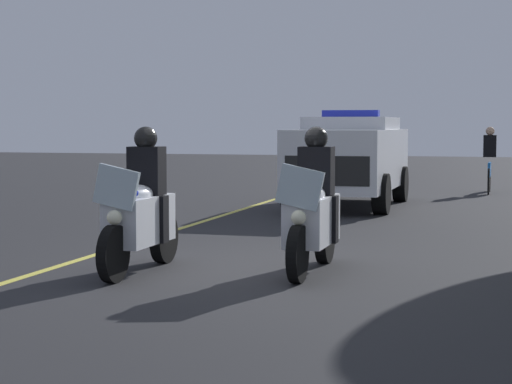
{
  "coord_description": "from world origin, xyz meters",
  "views": [
    {
      "loc": [
        10.5,
        3.11,
        1.74
      ],
      "look_at": [
        -0.29,
        0.0,
        0.9
      ],
      "focal_mm": 63.21,
      "sensor_mm": 36.0,
      "label": 1
    }
  ],
  "objects_px": {
    "police_motorcycle_lead_left": "(140,213)",
    "cyclist_background": "(490,160)",
    "police_motorcycle_lead_right": "(313,213)",
    "police_suv": "(350,156)"
  },
  "relations": [
    {
      "from": "police_motorcycle_lead_left",
      "to": "police_suv",
      "type": "height_order",
      "value": "police_suv"
    },
    {
      "from": "police_suv",
      "to": "cyclist_background",
      "type": "xyz_separation_m",
      "value": [
        -4.71,
        2.76,
        -0.22
      ]
    },
    {
      "from": "police_motorcycle_lead_left",
      "to": "police_motorcycle_lead_right",
      "type": "height_order",
      "value": "same"
    },
    {
      "from": "police_motorcycle_lead_right",
      "to": "police_suv",
      "type": "xyz_separation_m",
      "value": [
        -8.64,
        -1.1,
        0.37
      ]
    },
    {
      "from": "police_motorcycle_lead_right",
      "to": "cyclist_background",
      "type": "height_order",
      "value": "police_motorcycle_lead_right"
    },
    {
      "from": "police_motorcycle_lead_left",
      "to": "cyclist_background",
      "type": "height_order",
      "value": "police_motorcycle_lead_left"
    },
    {
      "from": "police_motorcycle_lead_left",
      "to": "police_motorcycle_lead_right",
      "type": "bearing_deg",
      "value": 105.69
    },
    {
      "from": "cyclist_background",
      "to": "police_motorcycle_lead_left",
      "type": "bearing_deg",
      "value": -14.57
    },
    {
      "from": "police_motorcycle_lead_right",
      "to": "police_suv",
      "type": "relative_size",
      "value": 0.44
    },
    {
      "from": "cyclist_background",
      "to": "police_motorcycle_lead_right",
      "type": "bearing_deg",
      "value": -7.09
    }
  ]
}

